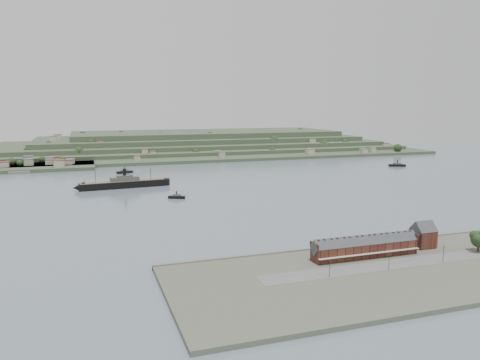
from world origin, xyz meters
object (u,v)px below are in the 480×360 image
object	(u,v)px
terrace_row	(365,247)
fig_tree	(480,239)
steamship	(121,184)
tugboat	(177,197)
gabled_building	(423,235)

from	to	relation	value
terrace_row	fig_tree	bearing A→B (deg)	-11.26
steamship	fig_tree	xyz separation A→B (m)	(155.34, -256.47, 4.95)
tugboat	fig_tree	world-z (taller)	fig_tree
gabled_building	tugboat	world-z (taller)	gabled_building
terrace_row	gabled_building	world-z (taller)	gabled_building
gabled_building	steamship	world-z (taller)	steamship
gabled_building	tugboat	size ratio (longest dim) A/B	1.01
steamship	gabled_building	bearing A→B (deg)	-60.92
terrace_row	fig_tree	xyz separation A→B (m)	(58.95, -11.74, 1.98)
terrace_row	tugboat	distance (m)	189.31
tugboat	gabled_building	bearing A→B (deg)	-61.71
steamship	fig_tree	size ratio (longest dim) A/B	7.83
gabled_building	fig_tree	bearing A→B (deg)	-36.30
terrace_row	gabled_building	xyz separation A→B (m)	(37.50, 4.02, 1.34)
terrace_row	tugboat	size ratio (longest dim) A/B	4.00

